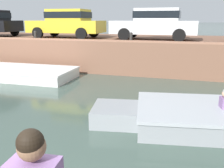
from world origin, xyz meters
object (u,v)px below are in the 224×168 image
at_px(car_left_inner_yellow, 67,22).
at_px(mooring_bollard_west, 35,35).
at_px(car_centre_white, 155,23).
at_px(mooring_bollard_mid, 131,37).
at_px(boat_moored_west_white, 9,72).

bearing_deg(car_left_inner_yellow, mooring_bollard_west, -126.77).
xyz_separation_m(car_left_inner_yellow, car_centre_white, (4.85, -0.00, -0.00)).
distance_m(car_left_inner_yellow, mooring_bollard_mid, 4.26).
distance_m(boat_moored_west_white, mooring_bollard_west, 2.55).
relative_size(boat_moored_west_white, car_left_inner_yellow, 1.64).
bearing_deg(mooring_bollard_west, car_centre_white, 14.02).
height_order(car_left_inner_yellow, mooring_bollard_mid, car_left_inner_yellow).
xyz_separation_m(car_centre_white, mooring_bollard_west, (-5.96, -1.49, -0.61)).
bearing_deg(mooring_bollard_west, boat_moored_west_white, -98.80).
bearing_deg(car_left_inner_yellow, car_centre_white, -0.02).
height_order(car_left_inner_yellow, car_centre_white, same).
distance_m(mooring_bollard_west, mooring_bollard_mid, 5.06).
bearing_deg(car_centre_white, car_left_inner_yellow, 179.98).
xyz_separation_m(boat_moored_west_white, mooring_bollard_west, (0.30, 1.96, 1.60)).
distance_m(car_left_inner_yellow, mooring_bollard_west, 1.96).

